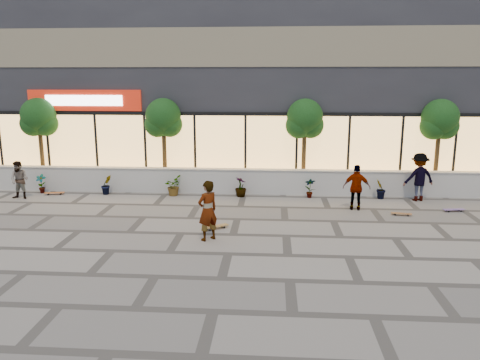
# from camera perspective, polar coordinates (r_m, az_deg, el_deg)

# --- Properties ---
(ground) EXTENTS (80.00, 80.00, 0.00)m
(ground) POSITION_cam_1_polar(r_m,az_deg,el_deg) (12.98, -1.46, -8.99)
(ground) COLOR gray
(ground) RESTS_ON ground
(planter_wall) EXTENTS (22.00, 0.42, 1.04)m
(planter_wall) POSITION_cam_1_polar(r_m,az_deg,el_deg) (19.53, 0.49, -0.14)
(planter_wall) COLOR beige
(planter_wall) RESTS_ON ground
(retail_building) EXTENTS (24.00, 9.17, 8.50)m
(retail_building) POSITION_cam_1_polar(r_m,az_deg,el_deg) (24.57, 1.31, 11.13)
(retail_building) COLOR #28272D
(retail_building) RESTS_ON ground
(shrub_a) EXTENTS (0.43, 0.29, 0.81)m
(shrub_a) POSITION_cam_1_polar(r_m,az_deg,el_deg) (21.31, -23.07, -0.41)
(shrub_a) COLOR #153310
(shrub_a) RESTS_ON ground
(shrub_b) EXTENTS (0.57, 0.57, 0.81)m
(shrub_b) POSITION_cam_1_polar(r_m,az_deg,el_deg) (20.19, -15.97, -0.55)
(shrub_b) COLOR #153310
(shrub_b) RESTS_ON ground
(shrub_c) EXTENTS (0.68, 0.77, 0.81)m
(shrub_c) POSITION_cam_1_polar(r_m,az_deg,el_deg) (19.42, -8.18, -0.70)
(shrub_c) COLOR #153310
(shrub_c) RESTS_ON ground
(shrub_d) EXTENTS (0.64, 0.64, 0.81)m
(shrub_d) POSITION_cam_1_polar(r_m,az_deg,el_deg) (19.03, 0.09, -0.84)
(shrub_d) COLOR #153310
(shrub_d) RESTS_ON ground
(shrub_e) EXTENTS (0.46, 0.35, 0.81)m
(shrub_e) POSITION_cam_1_polar(r_m,az_deg,el_deg) (19.05, 8.52, -0.96)
(shrub_e) COLOR #153310
(shrub_e) RESTS_ON ground
(shrub_f) EXTENTS (0.55, 0.57, 0.81)m
(shrub_f) POSITION_cam_1_polar(r_m,az_deg,el_deg) (19.47, 16.76, -1.06)
(shrub_f) COLOR #153310
(shrub_f) RESTS_ON ground
(tree_west) EXTENTS (1.60, 1.50, 3.92)m
(tree_west) POSITION_cam_1_polar(r_m,az_deg,el_deg) (22.28, -23.33, 6.80)
(tree_west) COLOR #4F381C
(tree_west) RESTS_ON ground
(tree_midwest) EXTENTS (1.60, 1.50, 3.92)m
(tree_midwest) POSITION_cam_1_polar(r_m,az_deg,el_deg) (20.37, -9.33, 7.21)
(tree_midwest) COLOR #4F381C
(tree_midwest) RESTS_ON ground
(tree_mideast) EXTENTS (1.60, 1.50, 3.92)m
(tree_mideast) POSITION_cam_1_polar(r_m,az_deg,el_deg) (19.86, 7.90, 7.14)
(tree_mideast) COLOR #4F381C
(tree_mideast) RESTS_ON ground
(tree_east) EXTENTS (1.60, 1.50, 3.92)m
(tree_east) POSITION_cam_1_polar(r_m,az_deg,el_deg) (20.96, 23.18, 6.54)
(tree_east) COLOR #4F381C
(tree_east) RESTS_ON ground
(skater_center) EXTENTS (0.78, 0.77, 1.81)m
(skater_center) POSITION_cam_1_polar(r_m,az_deg,el_deg) (13.81, -3.97, -3.74)
(skater_center) COLOR silver
(skater_center) RESTS_ON ground
(skater_left) EXTENTS (0.76, 0.61, 1.52)m
(skater_left) POSITION_cam_1_polar(r_m,az_deg,el_deg) (20.57, -25.29, -0.01)
(skater_left) COLOR #959060
(skater_left) RESTS_ON ground
(skater_right_near) EXTENTS (1.03, 0.54, 1.67)m
(skater_right_near) POSITION_cam_1_polar(r_m,az_deg,el_deg) (17.52, 14.03, -0.89)
(skater_right_near) COLOR white
(skater_right_near) RESTS_ON ground
(skater_right_far) EXTENTS (1.35, 0.97, 1.89)m
(skater_right_far) POSITION_cam_1_polar(r_m,az_deg,el_deg) (19.58, 20.98, 0.34)
(skater_right_far) COLOR #A0411D
(skater_right_far) RESTS_ON ground
(skateboard_center) EXTENTS (0.82, 0.68, 0.10)m
(skateboard_center) POSITION_cam_1_polar(r_m,az_deg,el_deg) (15.03, -2.94, -5.67)
(skateboard_center) COLOR olive
(skateboard_center) RESTS_ON ground
(skateboard_left) EXTENTS (0.82, 0.38, 0.10)m
(skateboard_left) POSITION_cam_1_polar(r_m,az_deg,el_deg) (20.87, -21.69, -1.47)
(skateboard_left) COLOR #B05521
(skateboard_left) RESTS_ON ground
(skateboard_right_near) EXTENTS (0.72, 0.30, 0.08)m
(skateboard_right_near) POSITION_cam_1_polar(r_m,az_deg,el_deg) (17.42, 19.09, -3.89)
(skateboard_right_near) COLOR brown
(skateboard_right_near) RESTS_ON ground
(skateboard_right_far) EXTENTS (0.80, 0.33, 0.09)m
(skateboard_right_far) POSITION_cam_1_polar(r_m,az_deg,el_deg) (18.63, 24.63, -3.29)
(skateboard_right_far) COLOR #644986
(skateboard_right_far) RESTS_ON ground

